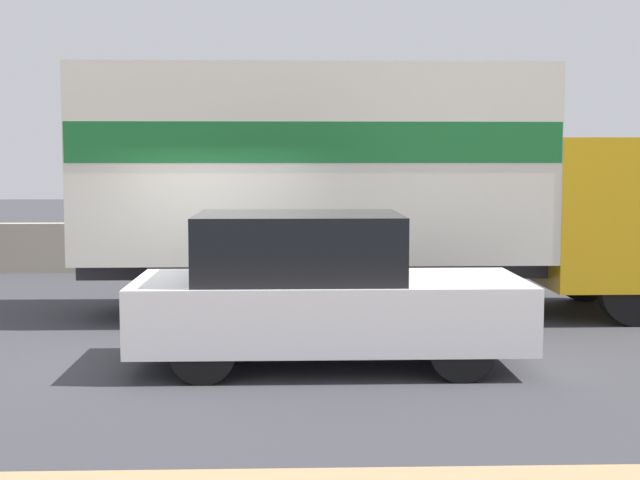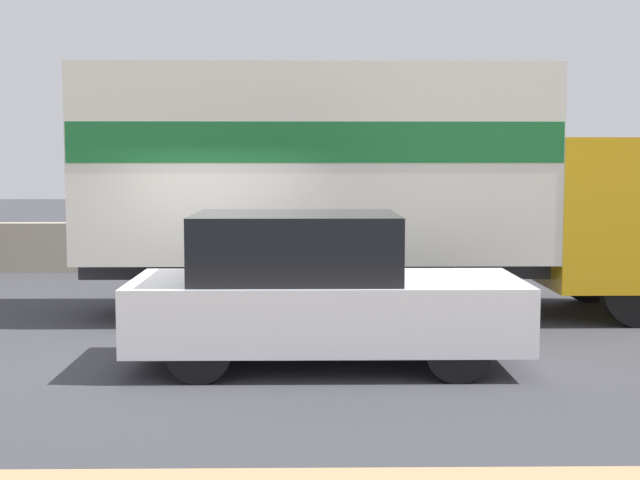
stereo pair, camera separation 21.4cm
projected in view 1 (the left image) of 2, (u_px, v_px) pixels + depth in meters
ground_plane at (208, 357)px, 10.38m from camera, size 80.00×80.00×0.00m
stone_wall_backdrop at (243, 247)px, 18.18m from camera, size 60.00×0.35×1.00m
box_truck at (365, 176)px, 13.12m from camera, size 8.89×2.49×3.60m
car_hatchback at (320, 292)px, 9.92m from camera, size 4.32×1.80×1.71m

